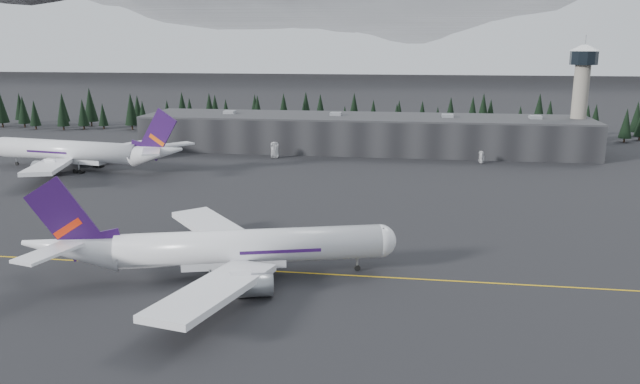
# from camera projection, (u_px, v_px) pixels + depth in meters

# --- Properties ---
(ground) EXTENTS (1400.00, 1400.00, 0.00)m
(ground) POSITION_uv_depth(u_px,v_px,m) (303.00, 269.00, 108.28)
(ground) COLOR black
(ground) RESTS_ON ground
(taxiline) EXTENTS (400.00, 0.40, 0.02)m
(taxiline) POSITION_uv_depth(u_px,v_px,m) (301.00, 273.00, 106.36)
(taxiline) COLOR gold
(taxiline) RESTS_ON ground
(terminal) EXTENTS (160.00, 30.00, 12.60)m
(terminal) POSITION_uv_depth(u_px,v_px,m) (363.00, 133.00, 227.04)
(terminal) COLOR black
(terminal) RESTS_ON ground
(control_tower) EXTENTS (10.00, 10.00, 37.70)m
(control_tower) POSITION_uv_depth(u_px,v_px,m) (581.00, 87.00, 215.08)
(control_tower) COLOR gray
(control_tower) RESTS_ON ground
(treeline) EXTENTS (360.00, 20.00, 15.00)m
(treeline) POSITION_uv_depth(u_px,v_px,m) (370.00, 118.00, 262.35)
(treeline) COLOR black
(treeline) RESTS_ON ground
(mountain_ridge) EXTENTS (4400.00, 900.00, 420.00)m
(mountain_ridge) POSITION_uv_depth(u_px,v_px,m) (405.00, 66.00, 1070.04)
(mountain_ridge) COLOR white
(mountain_ridge) RESTS_ON ground
(jet_main) EXTENTS (60.02, 54.43, 18.04)m
(jet_main) POSITION_uv_depth(u_px,v_px,m) (218.00, 248.00, 103.14)
(jet_main) COLOR white
(jet_main) RESTS_ON ground
(jet_parked) EXTENTS (67.54, 61.93, 19.95)m
(jet_parked) POSITION_uv_depth(u_px,v_px,m) (84.00, 152.00, 191.41)
(jet_parked) COLOR silver
(jet_parked) RESTS_ON ground
(gse_vehicle_a) EXTENTS (3.44, 5.95, 1.56)m
(gse_vehicle_a) POSITION_uv_depth(u_px,v_px,m) (275.00, 156.00, 212.54)
(gse_vehicle_a) COLOR white
(gse_vehicle_a) RESTS_ON ground
(gse_vehicle_b) EXTENTS (4.31, 3.73, 1.40)m
(gse_vehicle_b) POSITION_uv_depth(u_px,v_px,m) (482.00, 161.00, 203.24)
(gse_vehicle_b) COLOR silver
(gse_vehicle_b) RESTS_ON ground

